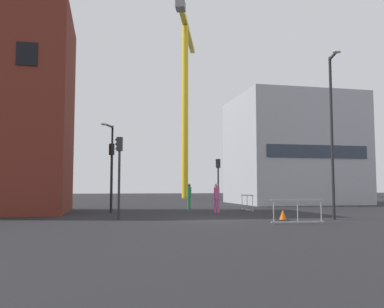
# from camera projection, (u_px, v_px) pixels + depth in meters

# --- Properties ---
(ground) EXTENTS (160.00, 160.00, 0.00)m
(ground) POSITION_uv_depth(u_px,v_px,m) (211.00, 219.00, 20.49)
(ground) COLOR black
(office_block) EXTENTS (11.12, 9.95, 10.22)m
(office_block) POSITION_uv_depth(u_px,v_px,m) (292.00, 151.00, 39.94)
(office_block) COLOR #A8AAB2
(office_block) RESTS_ON ground
(construction_crane) EXTENTS (6.60, 18.73, 26.00)m
(construction_crane) POSITION_uv_depth(u_px,v_px,m) (185.00, 80.00, 59.77)
(construction_crane) COLOR yellow
(construction_crane) RESTS_ON ground
(streetlamp_tall) EXTENTS (0.60, 1.35, 8.19)m
(streetlamp_tall) POSITION_uv_depth(u_px,v_px,m) (332.00, 125.00, 20.44)
(streetlamp_tall) COLOR #232326
(streetlamp_tall) RESTS_ON ground
(streetlamp_short) EXTENTS (0.85, 1.62, 5.79)m
(streetlamp_short) POSITION_uv_depth(u_px,v_px,m) (111.00, 159.00, 27.78)
(streetlamp_short) COLOR black
(streetlamp_short) RESTS_ON ground
(traffic_light_crosswalk) EXTENTS (0.34, 0.39, 4.28)m
(traffic_light_crosswalk) POSITION_uv_depth(u_px,v_px,m) (111.00, 167.00, 25.39)
(traffic_light_crosswalk) COLOR black
(traffic_light_crosswalk) RESTS_ON ground
(traffic_light_median) EXTENTS (0.37, 0.37, 3.79)m
(traffic_light_median) POSITION_uv_depth(u_px,v_px,m) (218.00, 175.00, 32.21)
(traffic_light_median) COLOR black
(traffic_light_median) RESTS_ON ground
(traffic_light_island) EXTENTS (0.39, 0.30, 4.10)m
(traffic_light_island) POSITION_uv_depth(u_px,v_px,m) (119.00, 164.00, 20.53)
(traffic_light_island) COLOR #2D2D30
(traffic_light_island) RESTS_ON ground
(pedestrian_walking) EXTENTS (0.34, 0.34, 1.84)m
(pedestrian_walking) POSITION_uv_depth(u_px,v_px,m) (189.00, 194.00, 30.12)
(pedestrian_walking) COLOR #2D844C
(pedestrian_walking) RESTS_ON ground
(pedestrian_waiting) EXTENTS (0.34, 0.34, 1.80)m
(pedestrian_waiting) POSITION_uv_depth(u_px,v_px,m) (217.00, 196.00, 24.95)
(pedestrian_waiting) COLOR #D14C8C
(pedestrian_waiting) RESTS_ON ground
(safety_barrier_right_run) EXTENTS (0.07, 2.26, 1.08)m
(safety_barrier_right_run) POSITION_uv_depth(u_px,v_px,m) (247.00, 203.00, 26.95)
(safety_barrier_right_run) COLOR #9EA0A5
(safety_barrier_right_run) RESTS_ON ground
(safety_barrier_mid_span) EXTENTS (2.39, 0.22, 1.08)m
(safety_barrier_mid_span) POSITION_uv_depth(u_px,v_px,m) (298.00, 211.00, 17.70)
(safety_barrier_mid_span) COLOR #B2B5BA
(safety_barrier_mid_span) RESTS_ON ground
(traffic_cone_by_barrier) EXTENTS (0.50, 0.50, 0.51)m
(traffic_cone_by_barrier) POSITION_uv_depth(u_px,v_px,m) (283.00, 215.00, 19.78)
(traffic_cone_by_barrier) COLOR black
(traffic_cone_by_barrier) RESTS_ON ground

